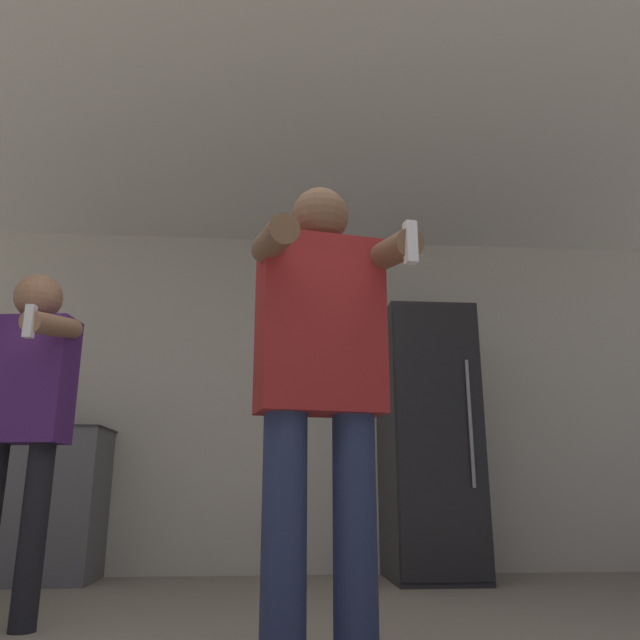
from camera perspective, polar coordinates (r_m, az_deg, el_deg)
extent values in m
cube|color=beige|center=(4.82, -5.61, -6.96)|extent=(7.00, 0.06, 2.55)
cube|color=silver|center=(3.70, -5.46, 17.34)|extent=(7.00, 3.76, 0.05)
cube|color=#262628|center=(4.54, 9.81, -10.84)|extent=(0.60, 0.71, 1.84)
cube|color=black|center=(4.19, 11.01, -10.43)|extent=(0.58, 0.01, 1.76)
cylinder|color=#99999E|center=(4.23, 13.58, -9.08)|extent=(0.02, 0.02, 0.83)
cylinder|color=black|center=(4.92, -27.12, -6.22)|extent=(0.03, 0.03, 0.09)
sphere|color=maroon|center=(4.93, -27.05, -5.71)|extent=(0.04, 0.04, 0.04)
cylinder|color=#194723|center=(4.83, -25.07, -8.03)|extent=(0.09, 0.09, 0.15)
cylinder|color=#194723|center=(4.85, -24.91, -6.66)|extent=(0.03, 0.03, 0.08)
sphere|color=black|center=(4.85, -24.86, -6.19)|extent=(0.04, 0.04, 0.04)
cylinder|color=navy|center=(2.09, -3.32, -19.84)|extent=(0.15, 0.15, 0.83)
cylinder|color=navy|center=(2.16, 3.22, -19.70)|extent=(0.15, 0.15, 0.83)
cube|color=maroon|center=(2.19, 0.00, -0.49)|extent=(0.46, 0.28, 0.62)
sphere|color=brown|center=(2.33, 0.00, 9.45)|extent=(0.21, 0.21, 0.21)
cylinder|color=brown|center=(2.06, -4.24, 7.30)|extent=(0.16, 0.37, 0.15)
cylinder|color=brown|center=(2.17, 6.45, 6.15)|extent=(0.16, 0.37, 0.15)
cube|color=white|center=(2.02, 8.28, 7.03)|extent=(0.04, 0.04, 0.14)
cylinder|color=black|center=(3.16, -24.77, -17.38)|extent=(0.12, 0.12, 0.79)
cube|color=#4C236B|center=(3.25, -25.13, -4.98)|extent=(0.42, 0.25, 0.59)
sphere|color=#9E7051|center=(3.33, -24.35, 1.91)|extent=(0.22, 0.22, 0.22)
cylinder|color=#9E7051|center=(3.03, -23.24, -0.46)|extent=(0.15, 0.43, 0.17)
cube|color=white|center=(2.85, -25.01, -0.11)|extent=(0.04, 0.04, 0.14)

